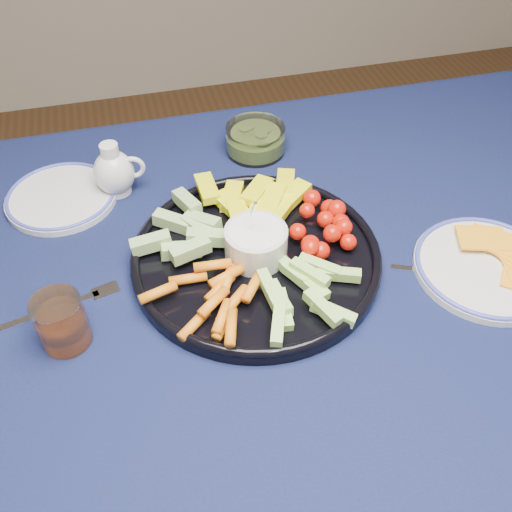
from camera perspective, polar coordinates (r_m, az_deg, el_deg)
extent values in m
plane|color=#57351D|center=(1.50, 0.95, -22.87)|extent=(4.00, 4.00, 0.00)
cylinder|color=#4B2E19|center=(1.67, 21.57, 2.76)|extent=(0.07, 0.07, 0.70)
cube|color=#4B2E19|center=(0.88, 1.51, -5.05)|extent=(1.60, 1.00, 0.04)
cube|color=#0D1734|center=(0.86, 1.54, -4.07)|extent=(1.66, 1.06, 0.01)
cube|color=#0D1734|center=(1.34, -4.81, 8.55)|extent=(1.66, 0.01, 0.30)
cylinder|color=black|center=(0.90, 0.00, -0.31)|extent=(0.39, 0.39, 0.02)
torus|color=black|center=(0.89, 0.00, 0.28)|extent=(0.39, 0.39, 0.02)
cylinder|color=silver|center=(0.87, 0.00, 1.28)|extent=(0.10, 0.10, 0.05)
cylinder|color=white|center=(0.86, 0.00, 2.32)|extent=(0.08, 0.08, 0.01)
cylinder|color=silver|center=(1.06, -13.65, 6.52)|extent=(0.05, 0.05, 0.01)
ellipsoid|color=silver|center=(1.04, -14.00, 8.09)|extent=(0.07, 0.07, 0.08)
cylinder|color=silver|center=(1.02, -14.41, 10.00)|extent=(0.03, 0.03, 0.03)
torus|color=silver|center=(1.03, -12.23, 8.65)|extent=(0.05, 0.02, 0.04)
torus|color=#3F48B2|center=(1.03, -14.27, 9.34)|extent=(0.04, 0.04, 0.00)
cylinder|color=white|center=(1.12, -0.05, 11.57)|extent=(0.11, 0.11, 0.05)
cylinder|color=#597320|center=(1.13, -0.05, 11.17)|extent=(0.10, 0.10, 0.03)
cylinder|color=silver|center=(0.96, 22.02, -1.15)|extent=(0.22, 0.22, 0.01)
torus|color=#3F48B2|center=(0.95, 22.13, -0.85)|extent=(0.22, 0.22, 0.01)
cylinder|color=white|center=(0.82, -18.87, -6.26)|extent=(0.07, 0.07, 0.08)
cylinder|color=#BE6316|center=(0.83, -18.59, -7.04)|extent=(0.06, 0.06, 0.04)
cube|color=white|center=(0.89, -20.21, -5.34)|extent=(0.15, 0.05, 0.00)
cube|color=white|center=(0.89, -14.76, -3.41)|extent=(0.04, 0.03, 0.00)
cube|color=white|center=(0.93, 17.63, -1.60)|extent=(0.13, 0.07, 0.00)
cube|color=white|center=(0.95, 22.37, -2.16)|extent=(0.04, 0.03, 0.00)
cylinder|color=silver|center=(1.07, -18.86, 5.54)|extent=(0.19, 0.19, 0.01)
torus|color=#3F48B2|center=(1.07, -18.94, 5.81)|extent=(0.19, 0.19, 0.01)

